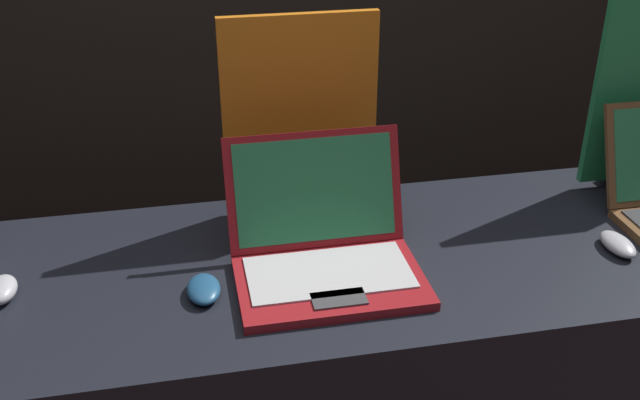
{
  "coord_description": "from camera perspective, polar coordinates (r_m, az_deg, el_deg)",
  "views": [
    {
      "loc": [
        -0.26,
        -1.02,
        1.75
      ],
      "look_at": [
        0.01,
        0.32,
        1.02
      ],
      "focal_mm": 42.0,
      "sensor_mm": 36.0,
      "label": 1
    }
  ],
  "objects": [
    {
      "name": "mouse_front",
      "position": [
        1.64,
        -23.11,
        -6.31
      ],
      "size": [
        0.06,
        0.1,
        0.04
      ],
      "color": "#B2B2B7",
      "rests_on": "display_counter"
    },
    {
      "name": "laptop_middle",
      "position": [
        1.57,
        0.32,
        -3.42
      ],
      "size": [
        0.38,
        0.35,
        0.26
      ],
      "color": "maroon",
      "rests_on": "display_counter"
    },
    {
      "name": "promo_stand_middle",
      "position": [
        1.74,
        -1.53,
        6.01
      ],
      "size": [
        0.36,
        0.07,
        0.48
      ],
      "color": "black",
      "rests_on": "display_counter"
    },
    {
      "name": "mouse_back",
      "position": [
        1.79,
        21.74,
        -3.14
      ],
      "size": [
        0.06,
        0.11,
        0.03
      ],
      "color": "#B2B2B7",
      "rests_on": "display_counter"
    },
    {
      "name": "mouse_middle",
      "position": [
        1.53,
        -8.86,
        -6.73
      ],
      "size": [
        0.07,
        0.11,
        0.03
      ],
      "color": "navy",
      "rests_on": "display_counter"
    }
  ]
}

